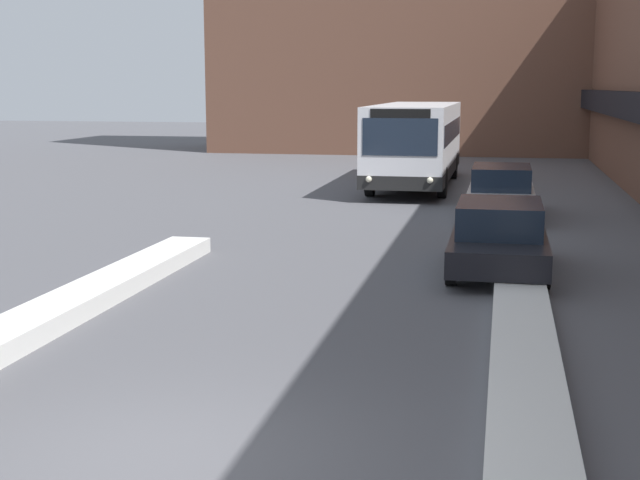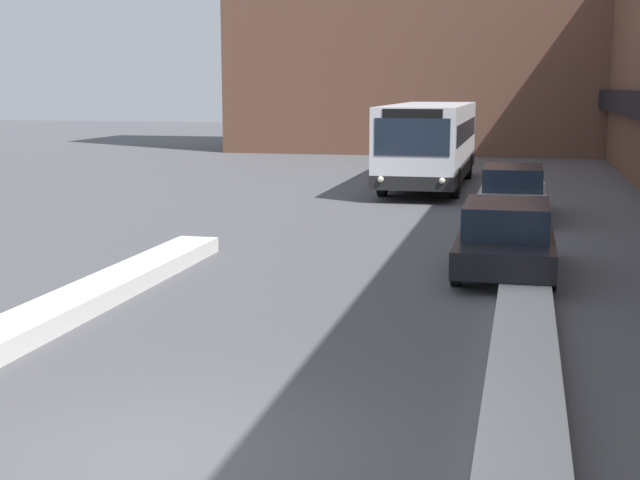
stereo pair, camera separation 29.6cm
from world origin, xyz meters
TOP-DOWN VIEW (x-y plane):
  - ground_plane at (0.00, 0.00)m, footprint 160.00×160.00m
  - snow_bank_left at (-3.60, 4.81)m, footprint 0.90×12.12m
  - snow_bank_right at (3.60, 3.23)m, footprint 0.90×13.57m
  - city_bus at (0.06, 25.05)m, footprint 2.71×10.61m
  - parked_car_front at (3.20, 9.97)m, footprint 1.90×4.41m
  - parked_car_back at (3.20, 17.97)m, footprint 1.89×4.76m

SIDE VIEW (x-z plane):
  - ground_plane at x=0.00m, z-range 0.00..0.00m
  - snow_bank_right at x=3.60m, z-range 0.00..0.25m
  - snow_bank_left at x=-3.60m, z-range 0.00..0.32m
  - parked_car_front at x=3.20m, z-range 0.01..1.42m
  - parked_car_back at x=3.20m, z-range 0.00..1.43m
  - city_bus at x=0.06m, z-range 0.14..3.16m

